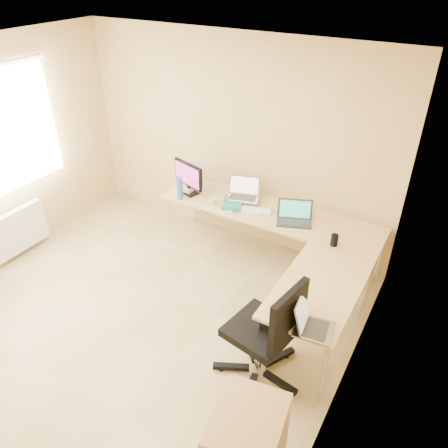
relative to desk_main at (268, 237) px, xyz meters
The scene contains 22 objects.
floor 2.02m from the desk_main, 111.40° to the right, with size 4.50×4.50×0.00m, color tan.
ceiling 2.99m from the desk_main, 111.40° to the right, with size 4.50×4.50×0.00m, color white.
wall_back 1.25m from the desk_main, 151.11° to the left, with size 4.50×4.50×0.00m, color tan.
wall_right 2.49m from the desk_main, 53.38° to the right, with size 4.50×4.50×0.00m, color tan.
desk_main is the anchor object (origin of this frame).
desk_return 1.40m from the desk_main, 45.73° to the right, with size 0.70×1.30×0.73m, color tan.
monitor 1.21m from the desk_main, behind, with size 0.48×0.16×0.41m, color black.
book_stack 0.59m from the desk_main, 167.25° to the right, with size 0.22×0.30×0.05m, color #136E63.
laptop_center 0.66m from the desk_main, behind, with size 0.38×0.29×0.25m, color #A2A2AE.
laptop_black 0.61m from the desk_main, 14.95° to the right, with size 0.39×0.28×0.24m, color #282828.
keyboard 0.42m from the desk_main, 153.44° to the right, with size 0.44×0.12×0.02m, color white.
mouse 0.40m from the desk_main, 122.88° to the right, with size 0.10×0.07×0.04m, color beige.
mug 0.79m from the desk_main, 161.32° to the right, with size 0.10×0.10×0.09m, color silver.
cd_stack 0.62m from the desk_main, 143.74° to the right, with size 0.11×0.11×0.03m, color white.
water_bottle 1.22m from the desk_main, 164.95° to the right, with size 0.08×0.08×0.29m, color #4060B1.
papers 1.10m from the desk_main, behind, with size 0.21×0.30×0.01m, color beige.
white_box 1.20m from the desk_main, behind, with size 0.20×0.14×0.07m, color silver.
desk_fan 1.26m from the desk_main, 169.93° to the left, with size 0.25×0.25×0.31m, color silver.
black_cup 1.02m from the desk_main, 18.74° to the right, with size 0.08×0.08×0.13m, color black.
laptop_return 1.96m from the desk_main, 53.69° to the right, with size 0.28×0.36×0.24m, color #B0B1B8.
office_chair 1.73m from the desk_main, 66.84° to the right, with size 0.68×0.68×1.13m, color black.
radiator 3.11m from the desk_main, 152.24° to the right, with size 0.09×0.80×0.55m, color white.
Camera 1 is at (2.50, -2.22, 3.33)m, focal length 35.04 mm.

